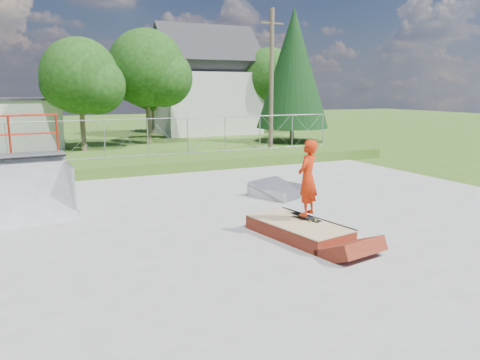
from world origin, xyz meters
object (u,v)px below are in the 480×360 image
(grind_box, at_px, (298,230))
(flat_bank_ramp, at_px, (280,190))
(quarter_pipe, at_px, (15,169))
(skater, at_px, (308,181))

(grind_box, xyz_separation_m, flat_bank_ramp, (1.90, 4.13, 0.04))
(quarter_pipe, xyz_separation_m, flat_bank_ramp, (8.17, -0.73, -1.20))
(skater, bearing_deg, grind_box, -10.53)
(grind_box, relative_size, flat_bank_ramp, 1.69)
(quarter_pipe, relative_size, skater, 1.52)
(flat_bank_ramp, bearing_deg, quarter_pipe, 152.77)
(flat_bank_ramp, bearing_deg, grind_box, -136.86)
(flat_bank_ramp, bearing_deg, skater, -133.63)
(grind_box, distance_m, quarter_pipe, 8.03)
(grind_box, distance_m, flat_bank_ramp, 4.55)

